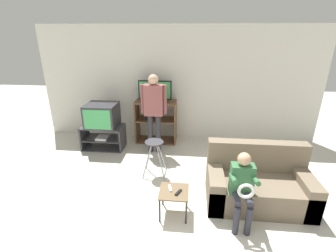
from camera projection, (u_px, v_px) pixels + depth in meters
wall_back at (178, 85)px, 5.58m from camera, size 6.40×0.06×2.60m
tv_stand at (104, 137)px, 5.39m from camera, size 0.90×0.49×0.52m
television_main at (102, 115)px, 5.21m from camera, size 0.65×0.59×0.50m
media_shelf at (156, 121)px, 5.64m from camera, size 0.93×0.46×0.98m
television_flat at (155, 91)px, 5.39m from camera, size 0.74×0.20×0.47m
folding_stool at (154, 148)px, 4.28m from camera, size 0.41×0.37×0.66m
snack_table at (174, 194)px, 3.37m from camera, size 0.41×0.41×0.39m
remote_control_black at (178, 192)px, 3.31m from camera, size 0.10×0.14×0.02m
remote_control_white at (170, 188)px, 3.40m from camera, size 0.07×0.15×0.02m
couch at (257, 184)px, 3.66m from camera, size 1.50×0.82×0.88m
person_standing_adult at (154, 107)px, 4.94m from camera, size 0.53×0.20×1.67m
person_seated_child at (242, 185)px, 3.14m from camera, size 0.33×0.43×1.01m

